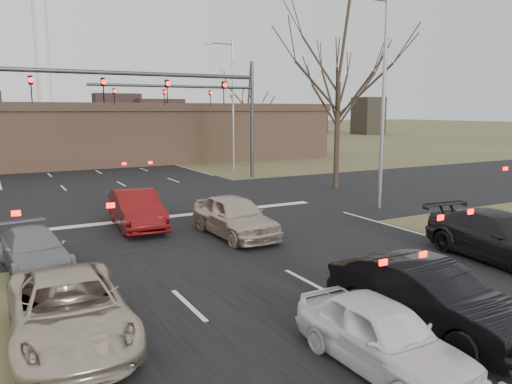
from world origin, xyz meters
The scene contains 17 objects.
ground centered at (0.00, 0.00, 0.00)m, with size 360.00×360.00×0.00m, color #494B28.
road_main centered at (0.00, 60.00, 0.01)m, with size 14.00×300.00×0.02m, color black.
road_cross centered at (0.00, 15.00, 0.01)m, with size 200.00×14.00×0.02m, color black.
building centered at (2.00, 38.00, 2.67)m, with size 42.40×10.40×5.30m.
mast_arm_near centered at (-5.23, 13.00, 5.07)m, with size 12.12×0.24×8.00m.
mast_arm_far centered at (6.18, 23.00, 5.02)m, with size 11.12×0.24×8.00m.
streetlight_right_near centered at (8.82, 10.00, 5.59)m, with size 2.34×0.25×10.00m.
streetlight_right_far centered at (9.32, 27.00, 5.59)m, with size 2.34×0.25×10.00m.
tree_right_near centered at (11.00, 16.00, 8.90)m, with size 6.90×6.90×11.50m.
tree_right_far centered at (15.00, 35.00, 6.96)m, with size 5.40×5.40×9.00m.
car_silver_suv centered at (-6.31, 2.40, 0.69)m, with size 2.28×4.95×1.37m, color #BBAC97.
car_white_sedan centered at (-1.45, -1.49, 0.65)m, with size 1.54×3.83×1.30m, color white.
car_black_hatch centered at (0.50, -0.77, 0.76)m, with size 1.60×4.60×1.51m, color black.
car_charcoal_sedan centered at (6.50, 1.73, 0.76)m, with size 2.12×5.23×1.52m, color black.
car_grey_ahead centered at (-6.50, 7.90, 0.60)m, with size 1.67×4.12×1.20m, color gray.
car_red_ahead centered at (-2.35, 11.72, 0.76)m, with size 1.61×4.62×1.52m, color #630E0F.
car_silver_ahead centered at (0.50, 8.55, 0.78)m, with size 1.85×4.59×1.57m, color #BEAD99.
Camera 1 is at (-7.59, -7.91, 4.72)m, focal length 35.00 mm.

